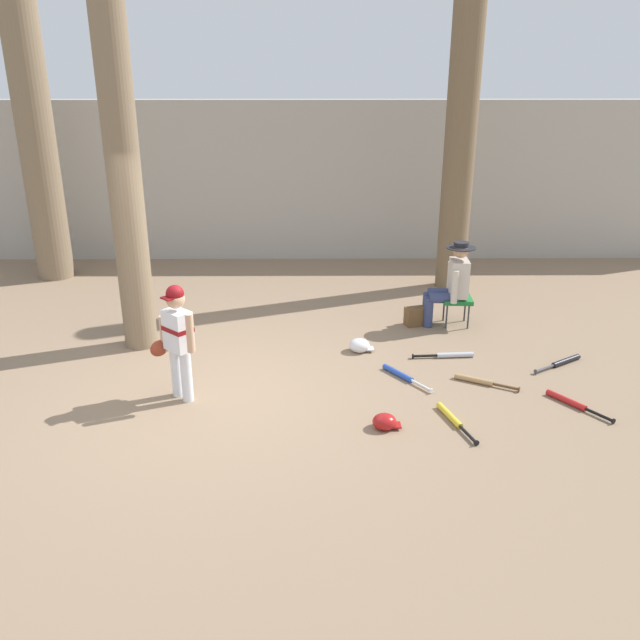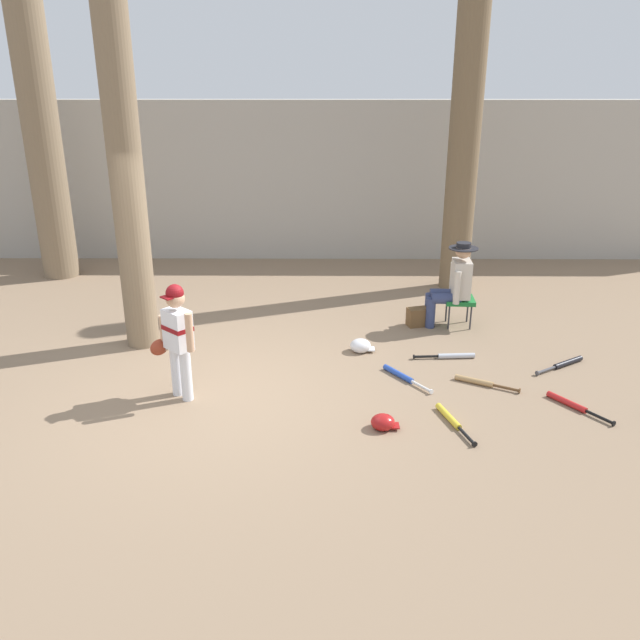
# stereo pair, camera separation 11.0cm
# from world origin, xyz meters

# --- Properties ---
(ground_plane) EXTENTS (60.00, 60.00, 0.00)m
(ground_plane) POSITION_xyz_m (0.00, 0.00, 0.00)
(ground_plane) COLOR #897056
(concrete_back_wall) EXTENTS (18.00, 0.36, 2.89)m
(concrete_back_wall) POSITION_xyz_m (0.00, 5.88, 1.45)
(concrete_back_wall) COLOR #ADA89E
(concrete_back_wall) RESTS_ON ground
(tree_near_player) EXTENTS (0.60, 0.60, 6.02)m
(tree_near_player) POSITION_xyz_m (-1.22, 1.53, 2.71)
(tree_near_player) COLOR #7F6B51
(tree_near_player) RESTS_ON ground
(tree_behind_spectator) EXTENTS (0.81, 0.81, 5.45)m
(tree_behind_spectator) POSITION_xyz_m (3.32, 3.97, 2.30)
(tree_behind_spectator) COLOR brown
(tree_behind_spectator) RESTS_ON ground
(young_ballplayer) EXTENTS (0.57, 0.44, 1.31)m
(young_ballplayer) POSITION_xyz_m (-0.41, 0.02, 0.74)
(young_ballplayer) COLOR white
(young_ballplayer) RESTS_ON ground
(folding_stool) EXTENTS (0.42, 0.42, 0.41)m
(folding_stool) POSITION_xyz_m (3.06, 2.21, 0.36)
(folding_stool) COLOR #196B2D
(folding_stool) RESTS_ON ground
(seated_spectator) EXTENTS (0.67, 0.53, 1.20)m
(seated_spectator) POSITION_xyz_m (2.96, 2.22, 0.64)
(seated_spectator) COLOR navy
(seated_spectator) RESTS_ON ground
(handbag_beside_stool) EXTENTS (0.38, 0.27, 0.26)m
(handbag_beside_stool) POSITION_xyz_m (2.51, 2.21, 0.13)
(handbag_beside_stool) COLOR brown
(handbag_beside_stool) RESTS_ON ground
(tree_far_left) EXTENTS (0.86, 0.86, 6.40)m
(tree_far_left) POSITION_xyz_m (-3.46, 4.61, 2.77)
(tree_far_left) COLOR #7F6B51
(tree_far_left) RESTS_ON ground
(bat_wood_tan) EXTENTS (0.69, 0.41, 0.07)m
(bat_wood_tan) POSITION_xyz_m (2.95, 0.34, 0.03)
(bat_wood_tan) COLOR tan
(bat_wood_tan) RESTS_ON ground
(bat_red_barrel) EXTENTS (0.51, 0.70, 0.07)m
(bat_red_barrel) POSITION_xyz_m (3.82, -0.19, 0.03)
(bat_red_barrel) COLOR red
(bat_red_barrel) RESTS_ON ground
(bat_blue_youth) EXTENTS (0.52, 0.70, 0.07)m
(bat_blue_youth) POSITION_xyz_m (2.08, 0.50, 0.03)
(bat_blue_youth) COLOR #2347AD
(bat_blue_youth) RESTS_ON ground
(bat_black_composite) EXTENTS (0.71, 0.50, 0.07)m
(bat_black_composite) POSITION_xyz_m (4.11, 0.85, 0.03)
(bat_black_composite) COLOR black
(bat_black_composite) RESTS_ON ground
(bat_yellow_trainer) EXTENTS (0.29, 0.80, 0.07)m
(bat_yellow_trainer) POSITION_xyz_m (2.47, -0.52, 0.03)
(bat_yellow_trainer) COLOR yellow
(bat_yellow_trainer) RESTS_ON ground
(bat_aluminum_silver) EXTENTS (0.78, 0.11, 0.07)m
(bat_aluminum_silver) POSITION_xyz_m (2.76, 1.07, 0.03)
(bat_aluminum_silver) COLOR #B7BCC6
(bat_aluminum_silver) RESTS_ON ground
(batting_helmet_white) EXTENTS (0.32, 0.24, 0.18)m
(batting_helmet_white) POSITION_xyz_m (1.63, 1.28, 0.08)
(batting_helmet_white) COLOR silver
(batting_helmet_white) RESTS_ON ground
(batting_helmet_red) EXTENTS (0.29, 0.22, 0.17)m
(batting_helmet_red) POSITION_xyz_m (1.76, -0.65, 0.07)
(batting_helmet_red) COLOR #A81919
(batting_helmet_red) RESTS_ON ground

